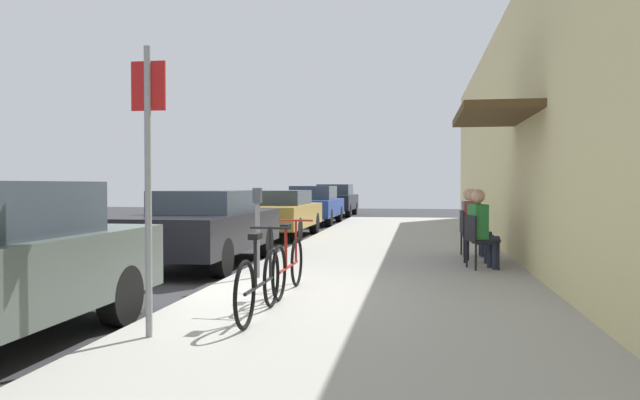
{
  "coord_description": "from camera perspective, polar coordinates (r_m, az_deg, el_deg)",
  "views": [
    {
      "loc": [
        2.78,
        -7.28,
        1.49
      ],
      "look_at": [
        0.33,
        7.82,
        1.1
      ],
      "focal_mm": 33.91,
      "sensor_mm": 36.0,
      "label": 1
    }
  ],
  "objects": [
    {
      "name": "seated_patron_2",
      "position": [
        11.86,
        14.14,
        -1.82
      ],
      "size": [
        0.44,
        0.38,
        1.29
      ],
      "color": "#232838",
      "rests_on": "sidewalk_slab"
    },
    {
      "name": "parked_car_4",
      "position": [
        28.58,
        1.43,
        0.03
      ],
      "size": [
        1.8,
        4.4,
        1.5
      ],
      "color": "black",
      "rests_on": "ground_plane"
    },
    {
      "name": "parked_car_1",
      "position": [
        11.33,
        -10.84,
        -2.41
      ],
      "size": [
        1.8,
        4.4,
        1.38
      ],
      "color": "black",
      "rests_on": "ground_plane"
    },
    {
      "name": "parked_car_3",
      "position": [
        22.66,
        -0.63,
        -0.42
      ],
      "size": [
        1.8,
        4.4,
        1.43
      ],
      "color": "navy",
      "rests_on": "ground_plane"
    },
    {
      "name": "sidewalk_slab",
      "position": [
        9.4,
        5.94,
        -7.28
      ],
      "size": [
        4.5,
        32.0,
        0.12
      ],
      "primitive_type": "cube",
      "color": "#9E9B93",
      "rests_on": "ground_plane"
    },
    {
      "name": "cafe_chair_0",
      "position": [
        10.13,
        14.67,
        -3.48
      ],
      "size": [
        0.55,
        0.55,
        0.87
      ],
      "color": "black",
      "rests_on": "sidewalk_slab"
    },
    {
      "name": "parked_car_2",
      "position": [
        17.05,
        -3.93,
        -1.18
      ],
      "size": [
        1.8,
        4.4,
        1.32
      ],
      "color": "#A58433",
      "rests_on": "ground_plane"
    },
    {
      "name": "building_facade",
      "position": [
        9.52,
        20.64,
        7.44
      ],
      "size": [
        1.4,
        32.0,
        4.99
      ],
      "color": "beige",
      "rests_on": "ground_plane"
    },
    {
      "name": "street_sign",
      "position": [
        5.61,
        -15.91,
        2.94
      ],
      "size": [
        0.32,
        0.06,
        2.6
      ],
      "color": "gray",
      "rests_on": "sidewalk_slab"
    },
    {
      "name": "cafe_chair_1",
      "position": [
        11.01,
        14.22,
        -3.08
      ],
      "size": [
        0.53,
        0.53,
        0.87
      ],
      "color": "black",
      "rests_on": "sidewalk_slab"
    },
    {
      "name": "seated_patron_0",
      "position": [
        10.14,
        14.99,
        -2.39
      ],
      "size": [
        0.5,
        0.46,
        1.29
      ],
      "color": "#232838",
      "rests_on": "sidewalk_slab"
    },
    {
      "name": "bicycle_0",
      "position": [
        6.3,
        -5.75,
        -7.76
      ],
      "size": [
        0.46,
        1.71,
        0.9
      ],
      "color": "black",
      "rests_on": "sidewalk_slab"
    },
    {
      "name": "cafe_chair_2",
      "position": [
        11.87,
        13.85,
        -2.75
      ],
      "size": [
        0.47,
        0.47,
        0.87
      ],
      "color": "black",
      "rests_on": "sidewalk_slab"
    },
    {
      "name": "seated_patron_1",
      "position": [
        10.98,
        14.54,
        -2.09
      ],
      "size": [
        0.49,
        0.44,
        1.29
      ],
      "color": "#232838",
      "rests_on": "sidewalk_slab"
    },
    {
      "name": "parking_meter",
      "position": [
        8.93,
        -5.93,
        -2.41
      ],
      "size": [
        0.12,
        0.1,
        1.32
      ],
      "color": "slate",
      "rests_on": "sidewalk_slab"
    },
    {
      "name": "bicycle_1",
      "position": [
        7.67,
        -2.99,
        -6.1
      ],
      "size": [
        0.46,
        1.71,
        0.9
      ],
      "color": "black",
      "rests_on": "sidewalk_slab"
    },
    {
      "name": "ground_plane",
      "position": [
        7.93,
        -11.62,
        -9.38
      ],
      "size": [
        60.0,
        60.0,
        0.0
      ],
      "primitive_type": "plane",
      "color": "#2D2D30"
    }
  ]
}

